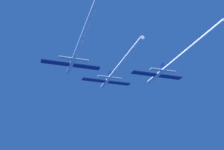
% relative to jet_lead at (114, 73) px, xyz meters
% --- Properties ---
extents(jet_lead, '(20.61, 46.63, 3.41)m').
position_rel_jet_lead_xyz_m(jet_lead, '(0.00, 0.00, 0.00)').
color(jet_lead, silver).
extents(jet_left_wing, '(20.61, 47.63, 3.41)m').
position_rel_jet_lead_xyz_m(jet_left_wing, '(-17.17, -14.69, -1.17)').
color(jet_left_wing, silver).
extents(jet_right_wing, '(20.61, 47.17, 3.41)m').
position_rel_jet_lead_xyz_m(jet_right_wing, '(15.60, -15.60, -1.32)').
color(jet_right_wing, silver).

